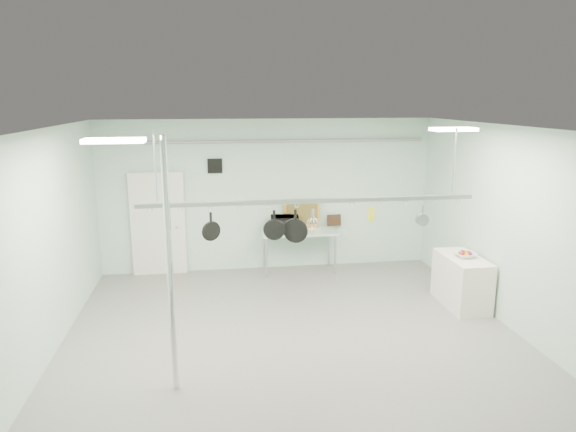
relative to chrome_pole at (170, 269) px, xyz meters
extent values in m
plane|color=gray|center=(1.70, 0.60, -1.60)|extent=(8.00, 8.00, 0.00)
cube|color=silver|center=(1.70, 0.60, 1.59)|extent=(7.00, 8.00, 0.02)
cube|color=silver|center=(1.70, 4.59, 0.00)|extent=(7.00, 0.02, 3.20)
cube|color=silver|center=(5.19, 0.60, 0.00)|extent=(0.02, 8.00, 3.20)
cube|color=silver|center=(-0.60, 4.54, -0.55)|extent=(1.10, 0.10, 2.20)
cube|color=black|center=(0.60, 4.57, 0.65)|extent=(0.30, 0.04, 0.30)
cylinder|color=gray|center=(1.70, 4.50, 1.15)|extent=(6.60, 0.07, 0.07)
cylinder|color=silver|center=(0.00, 0.00, 0.00)|extent=(0.08, 0.08, 3.20)
cube|color=#A9C7B2|center=(2.30, 4.20, -0.72)|extent=(1.60, 0.70, 0.05)
cylinder|color=#B7B7BC|center=(1.58, 3.92, -1.17)|extent=(0.04, 0.04, 0.86)
cylinder|color=#B7B7BC|center=(1.58, 4.48, -1.17)|extent=(0.04, 0.04, 0.86)
cylinder|color=#B7B7BC|center=(3.02, 3.92, -1.17)|extent=(0.04, 0.04, 0.86)
cylinder|color=#B7B7BC|center=(3.02, 4.48, -1.17)|extent=(0.04, 0.04, 0.86)
cube|color=silver|center=(4.85, 2.00, -1.15)|extent=(0.60, 1.20, 0.90)
cube|color=#B7B7BC|center=(1.90, 0.90, 0.60)|extent=(4.80, 0.06, 0.06)
cylinder|color=#B7B7BC|center=(-0.20, 0.90, 1.10)|extent=(0.02, 0.02, 0.94)
cylinder|color=#B7B7BC|center=(4.00, 0.90, 1.10)|extent=(0.02, 0.02, 0.94)
cube|color=white|center=(-0.50, -0.20, 1.56)|extent=(0.65, 0.30, 0.05)
cube|color=white|center=(4.10, 1.20, 1.56)|extent=(0.65, 0.30, 0.05)
imported|color=black|center=(2.00, 4.22, -0.54)|extent=(0.62, 0.45, 0.32)
cylinder|color=silver|center=(2.17, 4.07, -0.59)|extent=(0.19, 0.19, 0.21)
cube|color=gold|center=(2.41, 4.50, -0.41)|extent=(0.79, 0.17, 0.58)
cube|color=black|center=(3.12, 4.50, -0.57)|extent=(0.30, 0.10, 0.25)
imported|color=silver|center=(4.87, 1.98, -0.66)|extent=(0.36, 0.36, 0.09)
camera|label=1|loc=(0.55, -6.04, 2.01)|focal=32.00mm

